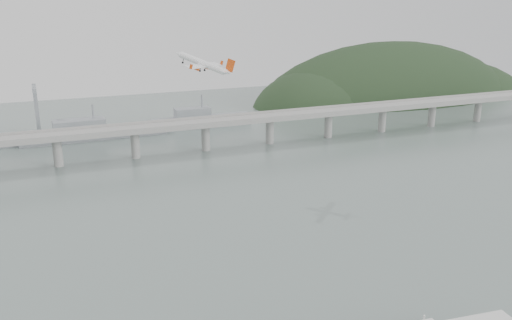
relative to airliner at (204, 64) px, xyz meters
name	(u,v)px	position (x,y,z in m)	size (l,w,h in m)	color
ground	(311,290)	(10.78, -96.33, -74.72)	(900.00, 900.00, 0.00)	slate
bridge	(176,129)	(9.63, 103.67, -57.07)	(800.00, 22.00, 23.90)	gray
headland	(398,113)	(295.96, 235.42, -94.06)	(365.00, 155.00, 156.00)	black
airliner	(204,64)	(0.00, 0.00, 0.00)	(26.22, 27.44, 12.08)	white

